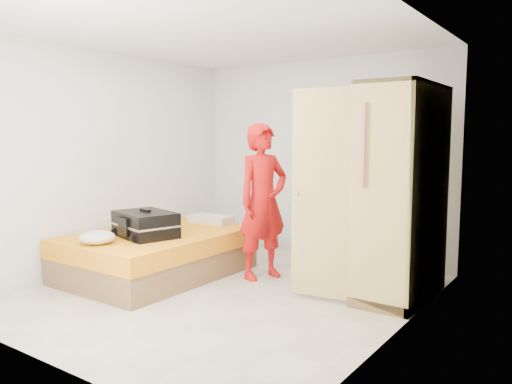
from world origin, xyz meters
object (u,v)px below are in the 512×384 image
Objects in this scene: person at (263,201)px; suitcase at (145,224)px; bed at (157,254)px; wardrobe at (395,198)px; round_cushion at (97,237)px.

suitcase is (-0.98, -0.86, -0.24)m from person.
wardrobe is at bearing 17.91° from bed.
person is at bearing 56.95° from suitcase.
wardrobe reaches higher than person.
bed is 5.58× the size of round_cushion.
wardrobe is (2.50, 0.81, 0.75)m from bed.
suitcase reaches higher than round_cushion.
person reaches higher than suitcase.
person is 1.33m from suitcase.
bed is at bearing 86.39° from round_cushion.
wardrobe is 2.55× the size of suitcase.
round_cushion is (-1.09, -1.41, -0.30)m from person.
wardrobe reaches higher than round_cushion.
bed is 1.37m from person.
round_cushion is at bearing -93.61° from bed.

